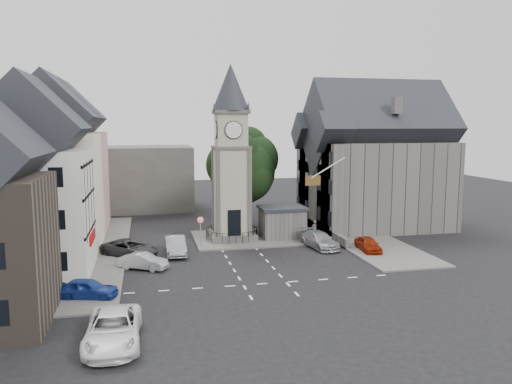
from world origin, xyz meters
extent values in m
plane|color=black|center=(0.00, 0.00, 0.00)|extent=(120.00, 120.00, 0.00)
cube|color=#595651|center=(-12.50, 6.00, 0.07)|extent=(6.00, 30.00, 0.14)
cube|color=#595651|center=(12.00, 8.00, 0.07)|extent=(6.00, 26.00, 0.14)
cube|color=#595651|center=(1.50, 8.00, 0.08)|extent=(10.00, 8.00, 0.16)
cube|color=silver|center=(0.00, -5.50, 0.01)|extent=(20.00, 8.00, 0.01)
cube|color=#4C4944|center=(0.00, 8.00, 0.35)|extent=(4.20, 4.20, 0.70)
torus|color=black|center=(0.00, 8.00, 1.08)|extent=(4.86, 4.86, 0.06)
cube|color=#A79B87|center=(0.00, 8.00, 4.70)|extent=(3.00, 3.00, 8.00)
cube|color=black|center=(0.00, 6.55, 1.90)|extent=(1.20, 0.25, 2.40)
cube|color=#4C4944|center=(0.00, 8.00, 8.70)|extent=(3.30, 3.30, 0.25)
cube|color=#A79B87|center=(0.00, 8.00, 10.30)|extent=(2.70, 2.70, 3.20)
cylinder|color=white|center=(0.00, 6.60, 10.30)|extent=(1.50, 0.12, 1.50)
cube|color=#4C4944|center=(0.00, 8.00, 11.90)|extent=(3.10, 3.10, 0.30)
cone|color=#212329|center=(0.00, 8.00, 14.15)|extent=(3.40, 3.40, 4.20)
cube|color=#55524F|center=(4.80, 7.50, 1.40)|extent=(4.00, 3.00, 2.80)
cube|color=#212329|center=(4.80, 7.50, 2.95)|extent=(4.30, 3.30, 0.25)
cylinder|color=black|center=(2.00, 13.00, 2.20)|extent=(0.70, 0.70, 4.40)
cylinder|color=black|center=(-3.20, 5.50, 1.25)|extent=(0.10, 0.10, 2.50)
cone|color=#A50C0C|center=(-3.20, 5.40, 2.50)|extent=(0.70, 0.06, 0.70)
cone|color=white|center=(-3.20, 5.38, 2.50)|extent=(0.54, 0.04, 0.54)
cube|color=#D59293|center=(-15.50, 16.00, 5.00)|extent=(7.50, 7.00, 10.00)
cube|color=#F1DEC9|center=(-15.50, 8.00, 5.00)|extent=(7.50, 7.00, 10.00)
cube|color=silver|center=(-15.50, 0.00, 4.50)|extent=(7.50, 7.00, 9.00)
cube|color=#4C4944|center=(-12.00, 28.00, 4.00)|extent=(20.00, 10.00, 8.00)
cube|color=#55524F|center=(16.00, 11.00, 4.50)|extent=(14.00, 10.00, 9.00)
cube|color=#55524F|center=(9.80, 7.50, 4.50)|extent=(1.60, 4.40, 9.00)
cube|color=#55524F|center=(9.80, 14.50, 4.50)|extent=(1.60, 4.40, 9.00)
cube|color=#55524F|center=(9.20, 10.00, 0.45)|extent=(0.40, 16.00, 0.90)
cylinder|color=white|center=(8.00, 4.00, 7.00)|extent=(3.17, 0.10, 1.89)
plane|color=#B21414|center=(6.60, 4.00, 5.90)|extent=(1.40, 0.00, 1.40)
imported|color=navy|center=(-11.50, -6.00, 0.65)|extent=(4.05, 2.43, 1.29)
imported|color=#B3B7BC|center=(-8.10, -0.17, 0.61)|extent=(3.86, 2.90, 1.22)
imported|color=#313134|center=(-9.20, 3.78, 0.70)|extent=(5.29, 5.03, 1.39)
imported|color=#979B9F|center=(-5.50, 3.68, 0.76)|extent=(1.65, 4.62, 1.52)
imported|color=#A7A9AF|center=(7.00, 3.23, 0.70)|extent=(2.78, 5.09, 1.40)
imported|color=maroon|center=(10.63, 1.05, 0.63)|extent=(1.79, 3.83, 1.27)
imported|color=white|center=(-9.50, -13.11, 0.79)|extent=(2.71, 5.70, 1.57)
imported|color=#BBA79A|center=(8.00, 7.37, 0.80)|extent=(0.67, 0.53, 1.59)
camera|label=1|loc=(-7.67, -37.45, 10.76)|focal=35.00mm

